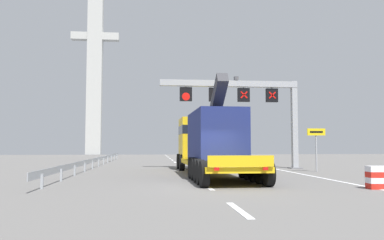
{
  "coord_description": "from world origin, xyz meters",
  "views": [
    {
      "loc": [
        -2.67,
        -16.13,
        1.72
      ],
      "look_at": [
        -0.2,
        7.74,
        3.3
      ],
      "focal_mm": 35.93,
      "sensor_mm": 36.0,
      "label": 1
    }
  ],
  "objects": [
    {
      "name": "exit_sign_yellow",
      "position": [
        7.96,
        7.93,
        2.05
      ],
      "size": [
        1.21,
        0.15,
        2.81
      ],
      "color": "#9EA0A5",
      "rests_on": "ground"
    },
    {
      "name": "bridge_pylon_distant",
      "position": [
        -13.72,
        58.05,
        18.62
      ],
      "size": [
        9.0,
        2.0,
        36.45
      ],
      "color": "#B7B7B2",
      "rests_on": "ground"
    },
    {
      "name": "lane_markings",
      "position": [
        -0.37,
        22.83,
        0.01
      ],
      "size": [
        0.2,
        60.26,
        0.01
      ],
      "color": "silver",
      "rests_on": "ground"
    },
    {
      "name": "guardrail_left",
      "position": [
        -7.03,
        15.68,
        0.56
      ],
      "size": [
        0.13,
        35.37,
        0.76
      ],
      "color": "#999EA3",
      "rests_on": "ground"
    },
    {
      "name": "heavy_haul_truck_yellow",
      "position": [
        0.68,
        6.9,
        1.99
      ],
      "size": [
        3.18,
        14.1,
        5.3
      ],
      "color": "yellow",
      "rests_on": "ground"
    },
    {
      "name": "overhead_lane_gantry",
      "position": [
        4.31,
        11.57,
        5.21
      ],
      "size": [
        10.51,
        0.9,
        6.81
      ],
      "color": "#9EA0A5",
      "rests_on": "ground"
    },
    {
      "name": "edge_line_right",
      "position": [
        6.2,
        12.0,
        0.01
      ],
      "size": [
        0.2,
        63.0,
        0.01
      ],
      "primitive_type": "cube",
      "color": "silver",
      "rests_on": "ground"
    },
    {
      "name": "ground",
      "position": [
        0.0,
        0.0,
        0.0
      ],
      "size": [
        112.0,
        112.0,
        0.0
      ],
      "primitive_type": "plane",
      "color": "slate"
    },
    {
      "name": "crash_barrier_striped",
      "position": [
        6.31,
        -1.7,
        0.45
      ],
      "size": [
        1.03,
        0.56,
        0.9
      ],
      "color": "red",
      "rests_on": "ground"
    }
  ]
}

